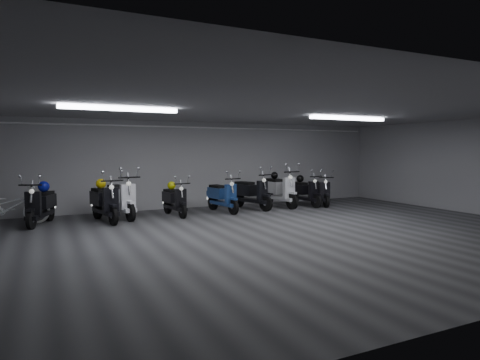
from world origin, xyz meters
name	(u,v)px	position (x,y,z in m)	size (l,w,h in m)	color
floor	(269,235)	(0.00, 0.00, -0.01)	(14.00, 10.00, 0.01)	#37383A
ceiling	(270,108)	(0.00, 0.00, 2.80)	(14.00, 10.00, 0.01)	gray
back_wall	(194,165)	(0.00, 5.00, 1.40)	(14.00, 0.01, 2.80)	#969699
right_wall	(478,167)	(7.00, 0.00, 1.40)	(0.01, 10.00, 2.80)	#969699
fluor_strip_left	(120,109)	(-3.00, 1.00, 2.74)	(2.40, 0.18, 0.08)	white
fluor_strip_right	(348,118)	(3.00, 1.00, 2.74)	(2.40, 0.18, 0.08)	white
conduit	(194,127)	(0.00, 4.92, 2.62)	(0.05, 0.05, 13.60)	white
scooter_0	(40,199)	(-4.56, 3.57, 0.66)	(0.59, 1.77, 1.31)	black
scooter_1	(104,196)	(-3.05, 3.34, 0.70)	(0.62, 1.87, 1.39)	black
scooter_2	(121,192)	(-2.56, 3.72, 0.73)	(0.65, 1.95, 1.45)	white
scooter_3	(175,195)	(-1.11, 3.51, 0.60)	(0.54, 1.61, 1.20)	black
scooter_4	(223,191)	(0.41, 3.58, 0.65)	(0.58, 1.75, 1.30)	navy
scooter_5	(251,188)	(1.48, 3.74, 0.70)	(0.63, 1.88, 1.40)	black
scooter_6	(279,185)	(2.55, 3.82, 0.74)	(0.66, 1.99, 1.48)	silver
scooter_7	(305,187)	(3.44, 3.65, 0.64)	(0.57, 1.71, 1.28)	black
scooter_8	(321,188)	(4.01, 3.54, 0.61)	(0.55, 1.65, 1.23)	black
bicycle	(9,202)	(-5.26, 3.65, 0.61)	(0.66, 1.88, 1.21)	white
helmet_0	(172,185)	(-1.13, 3.73, 0.86)	(0.24, 0.24, 0.24)	#C0C70B
helmet_1	(300,179)	(3.41, 3.89, 0.91)	(0.25, 0.25, 0.25)	black
helmet_2	(274,175)	(2.52, 4.10, 1.04)	(0.24, 0.24, 0.24)	black
helmet_3	(44,187)	(-4.48, 3.80, 0.95)	(0.28, 0.28, 0.28)	#0D1492
helmet_4	(101,184)	(-3.10, 3.59, 0.99)	(0.26, 0.26, 0.26)	gold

